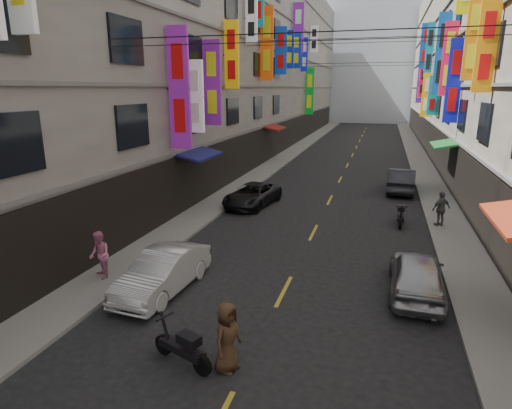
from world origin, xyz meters
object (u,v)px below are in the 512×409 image
Objects in this scene: pedestrian_rfar at (441,209)px; scooter_far_right at (401,216)px; car_right_mid at (417,274)px; car_left_far at (252,195)px; car_left_mid at (163,272)px; scooter_crossing at (183,348)px; pedestrian_crossing at (227,337)px; pedestrian_lfar at (99,255)px; car_right_far at (402,180)px.

scooter_far_right is at bearing -35.84° from pedestrian_rfar.
car_left_far is at bearing -46.15° from car_right_mid.
car_left_mid is 1.01× the size of car_right_mid.
pedestrian_rfar is at bearing -100.42° from car_right_mid.
scooter_crossing is 1.13m from pedestrian_crossing.
car_left_mid is (-2.26, 3.25, 0.22)m from scooter_crossing.
car_left_mid is at bearing 38.86° from pedestrian_lfar.
pedestrian_lfar reaches higher than car_left_mid.
car_left_mid is at bearing 60.78° from pedestrian_crossing.
pedestrian_lfar and pedestrian_rfar have the same top height.
car_left_far is (-7.72, 1.32, 0.16)m from scooter_far_right.
pedestrian_rfar is at bearing 79.79° from pedestrian_lfar.
car_left_far is at bearing -43.46° from pedestrian_rfar.
scooter_crossing is 14.16m from car_left_far.
car_left_mid is at bearing 67.97° from car_right_far.
car_left_far reaches higher than scooter_far_right.
car_left_far is 9.78m from car_right_far.
scooter_far_right is at bearing -1.19° from scooter_crossing.
scooter_far_right is 1.12× the size of pedestrian_lfar.
scooter_far_right is 0.40× the size of car_right_far.
scooter_crossing is at bearing 45.48° from car_right_mid.
scooter_crossing is 1.03× the size of pedestrian_crossing.
car_right_far reaches higher than scooter_far_right.
car_right_far is 2.66× the size of pedestrian_crossing.
pedestrian_crossing is at bearing -62.45° from scooter_crossing.
pedestrian_rfar reaches higher than car_right_mid.
pedestrian_lfar is at bearing -92.53° from car_left_far.
scooter_crossing is 0.40× the size of car_left_far.
pedestrian_rfar is at bearing 49.23° from car_left_mid.
pedestrian_lfar is at bearing 61.42° from car_right_far.
pedestrian_crossing is at bearing 11.47° from pedestrian_lfar.
car_right_mid is (7.96, -8.62, 0.08)m from car_left_far.
pedestrian_lfar is (-10.06, -1.97, 0.24)m from car_right_mid.
pedestrian_lfar reaches higher than car_right_far.
car_right_mid is 2.48× the size of pedestrian_rfar.
car_right_mid is 2.48× the size of pedestrian_lfar.
scooter_far_right is at bearing 84.42° from pedestrian_lfar.
pedestrian_rfar is at bearing -10.97° from pedestrian_crossing.
scooter_far_right is 1.08× the size of pedestrian_crossing.
pedestrian_crossing is at bearing 29.39° from pedestrian_rfar.
pedestrian_crossing reaches higher than scooter_crossing.
car_right_far is 7.18m from pedestrian_rfar.
car_left_far is at bearing 31.48° from scooter_crossing.
car_left_mid is at bearing 16.12° from car_right_mid.
car_right_mid is 10.25m from pedestrian_lfar.
car_left_far is at bearing 28.74° from pedestrian_crossing.
scooter_crossing is 1.07× the size of pedestrian_rfar.
car_right_mid reaches higher than car_left_far.
scooter_crossing is at bearing 25.78° from pedestrian_rfar.
scooter_far_right is 11.97m from car_left_mid.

